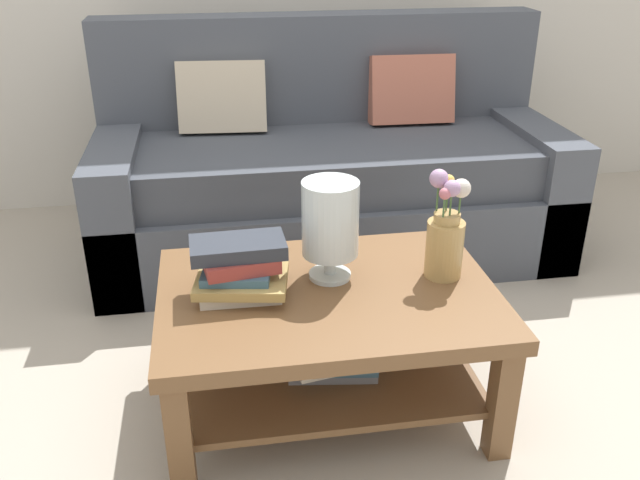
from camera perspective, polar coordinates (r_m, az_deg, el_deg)
ground_plane at (r=2.62m, az=1.36°, el=-8.75°), size 10.00×10.00×0.00m
couch at (r=3.24m, az=0.74°, el=5.51°), size 2.11×0.90×1.06m
coffee_table at (r=2.16m, az=0.68°, el=-7.07°), size 1.04×0.73×0.43m
book_stack_main at (r=2.07m, az=-6.75°, el=-2.36°), size 0.31×0.28×0.17m
glass_hurricane_vase at (r=2.09m, az=0.87°, el=1.57°), size 0.18×0.18×0.32m
flower_pitcher at (r=2.16m, az=10.47°, el=0.37°), size 0.12×0.12×0.35m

